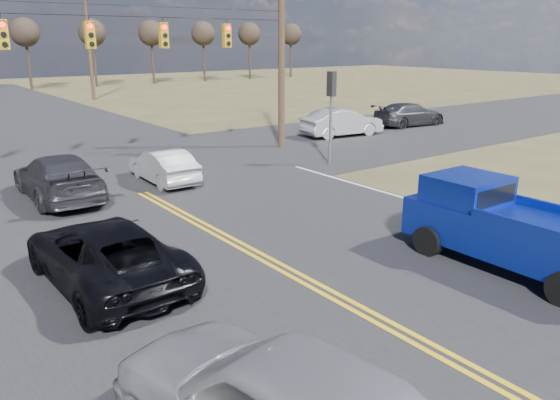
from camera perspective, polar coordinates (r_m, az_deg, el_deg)
ground at (r=9.35m, az=23.75°, el=-18.38°), size 160.00×160.00×0.00m
road_main at (r=16.02m, az=-8.58°, el=-2.45°), size 14.00×120.00×0.02m
road_cross at (r=23.15m, az=-18.03°, el=2.79°), size 120.00×12.00×0.02m
signal_gantry at (r=22.54m, az=-17.77°, el=15.50°), size 19.60×4.83×10.00m
utility_poles at (r=21.63m, az=-18.38°, el=15.87°), size 19.60×58.32×10.00m
treeline at (r=31.22m, az=-24.61°, el=16.04°), size 87.00×117.80×7.40m
pickup_truck at (r=13.66m, az=22.76°, el=-2.71°), size 2.11×5.22×1.96m
black_suv at (r=12.39m, az=-17.77°, el=-5.34°), size 2.45×5.10×1.40m
white_car_queue at (r=20.76m, az=-12.11°, el=3.52°), size 1.44×3.86×1.26m
dgrey_car_queue at (r=19.56m, az=-22.17°, el=2.24°), size 2.20×5.19×1.49m
cross_car_east_near at (r=30.48m, az=6.50°, el=8.06°), size 2.18×4.79×1.52m
cross_car_east_far at (r=34.95m, az=13.37°, el=8.70°), size 2.41×5.04×1.42m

